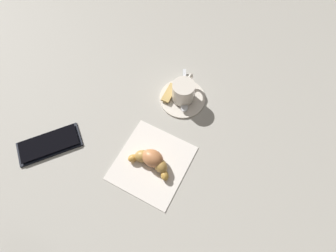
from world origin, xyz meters
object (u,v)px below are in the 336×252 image
(espresso_cup, at_px, (184,91))
(sugar_packet, at_px, (169,93))
(napkin, at_px, (152,163))
(cell_phone, at_px, (49,144))
(saucer, at_px, (182,98))
(teaspoon, at_px, (184,97))
(croissant, at_px, (152,160))

(espresso_cup, xyz_separation_m, sugar_packet, (-0.01, 0.04, -0.02))
(napkin, xyz_separation_m, cell_phone, (-0.10, 0.24, 0.00))
(saucer, bearing_deg, cell_phone, 145.94)
(teaspoon, height_order, napkin, teaspoon)
(napkin, relative_size, cell_phone, 1.07)
(napkin, relative_size, croissant, 1.51)
(sugar_packet, xyz_separation_m, cell_phone, (-0.28, 0.16, -0.01))
(espresso_cup, xyz_separation_m, croissant, (-0.19, -0.04, -0.02))
(saucer, height_order, cell_phone, cell_phone)
(sugar_packet, relative_size, croissant, 0.51)
(saucer, xyz_separation_m, croissant, (-0.19, -0.04, 0.02))
(napkin, bearing_deg, espresso_cup, 10.46)
(saucer, relative_size, espresso_cup, 1.43)
(croissant, bearing_deg, sugar_packet, 21.68)
(sugar_packet, bearing_deg, croissant, 13.11)
(saucer, xyz_separation_m, espresso_cup, (0.00, -0.00, 0.03))
(saucer, xyz_separation_m, cell_phone, (-0.29, 0.20, 0.00))
(teaspoon, xyz_separation_m, napkin, (-0.19, -0.03, -0.01))
(teaspoon, xyz_separation_m, croissant, (-0.19, -0.03, 0.01))
(cell_phone, bearing_deg, teaspoon, -34.70)
(espresso_cup, distance_m, sugar_packet, 0.05)
(croissant, bearing_deg, espresso_cup, 10.60)
(saucer, height_order, teaspoon, teaspoon)
(espresso_cup, distance_m, teaspoon, 0.03)
(teaspoon, relative_size, sugar_packet, 2.08)
(napkin, bearing_deg, cell_phone, 113.20)
(espresso_cup, relative_size, napkin, 0.49)
(teaspoon, height_order, cell_phone, teaspoon)
(sugar_packet, relative_size, napkin, 0.34)
(teaspoon, bearing_deg, croissant, -170.45)
(croissant, bearing_deg, teaspoon, 9.55)
(teaspoon, relative_size, croissant, 1.07)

